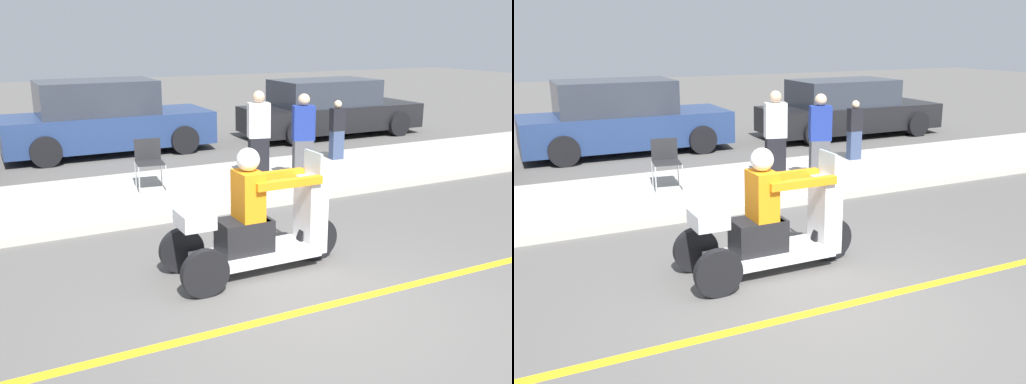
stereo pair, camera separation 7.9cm
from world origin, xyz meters
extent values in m
plane|color=#565451|center=(0.00, 0.00, 0.00)|extent=(60.00, 60.00, 0.00)
cube|color=gold|center=(-0.15, 0.00, 0.00)|extent=(24.00, 0.12, 0.01)
cube|color=#B2ADA3|center=(0.00, 4.60, 0.06)|extent=(28.00, 2.80, 0.12)
cylinder|color=black|center=(0.67, 1.11, 0.26)|extent=(0.52, 0.10, 0.52)
cylinder|color=black|center=(-0.92, 0.75, 0.26)|extent=(0.52, 0.10, 0.52)
cylinder|color=black|center=(-0.92, 1.47, 0.26)|extent=(0.52, 0.10, 0.52)
cube|color=silver|center=(-0.15, 1.11, 0.21)|extent=(1.47, 0.51, 0.13)
cube|color=black|center=(-0.30, 1.11, 0.46)|extent=(0.59, 0.40, 0.38)
cube|color=silver|center=(0.57, 1.11, 0.59)|extent=(0.24, 0.40, 0.90)
cube|color=silver|center=(0.59, 1.11, 1.19)|extent=(0.03, 0.36, 0.30)
cube|color=silver|center=(-0.89, 1.11, 0.74)|extent=(0.36, 0.40, 0.18)
cube|color=orange|center=(-0.25, 1.11, 0.92)|extent=(0.26, 0.38, 0.55)
sphere|color=white|center=(-0.25, 1.11, 1.33)|extent=(0.26, 0.26, 0.26)
cube|color=#515156|center=(-0.12, 0.99, 0.46)|extent=(0.14, 0.14, 0.38)
cube|color=#515156|center=(-0.12, 1.23, 0.46)|extent=(0.14, 0.14, 0.38)
cube|color=orange|center=(0.16, 0.91, 1.06)|extent=(0.82, 0.09, 0.09)
cube|color=orange|center=(0.16, 1.31, 1.06)|extent=(0.82, 0.09, 0.09)
cube|color=#515156|center=(2.18, 3.95, 0.50)|extent=(0.38, 0.31, 0.75)
cube|color=navy|center=(2.18, 3.95, 1.17)|extent=(0.42, 0.33, 0.59)
sphere|color=beige|center=(2.18, 3.95, 1.57)|extent=(0.20, 0.20, 0.20)
cube|color=#38476B|center=(3.80, 5.28, 0.41)|extent=(0.27, 0.18, 0.59)
cube|color=black|center=(3.80, 5.28, 0.94)|extent=(0.29, 0.18, 0.47)
sphere|color=beige|center=(3.80, 5.28, 1.26)|extent=(0.16, 0.16, 0.16)
cube|color=black|center=(1.57, 4.45, 0.50)|extent=(0.38, 0.30, 0.77)
cube|color=silver|center=(1.57, 4.45, 1.19)|extent=(0.42, 0.31, 0.61)
sphere|color=beige|center=(1.57, 4.45, 1.60)|extent=(0.21, 0.21, 0.21)
cylinder|color=#A5A8AD|center=(-0.57, 4.52, 0.34)|extent=(0.02, 0.02, 0.44)
cylinder|color=#A5A8AD|center=(-0.14, 4.46, 0.34)|extent=(0.02, 0.02, 0.44)
cylinder|color=#A5A8AD|center=(-0.51, 4.96, 0.34)|extent=(0.02, 0.02, 0.44)
cylinder|color=#A5A8AD|center=(-0.08, 4.90, 0.34)|extent=(0.02, 0.02, 0.44)
cube|color=#232326|center=(-0.33, 4.71, 0.57)|extent=(0.50, 0.50, 0.02)
cube|color=#232326|center=(-0.30, 4.93, 0.75)|extent=(0.44, 0.08, 0.38)
cube|color=navy|center=(-0.14, 8.60, 0.54)|extent=(4.59, 1.74, 0.73)
cube|color=#2D333D|center=(-0.37, 8.60, 1.27)|extent=(2.52, 1.57, 0.74)
cylinder|color=black|center=(1.35, 7.73, 0.32)|extent=(0.64, 0.22, 0.64)
cylinder|color=black|center=(1.35, 9.47, 0.32)|extent=(0.64, 0.22, 0.64)
cylinder|color=black|center=(-1.63, 7.73, 0.32)|extent=(0.64, 0.22, 0.64)
cylinder|color=black|center=(-1.63, 9.47, 0.32)|extent=(0.64, 0.22, 0.64)
cube|color=black|center=(5.66, 8.26, 0.49)|extent=(4.80, 1.73, 0.64)
cube|color=#2D333D|center=(5.42, 8.26, 1.15)|extent=(2.64, 1.56, 0.67)
cylinder|color=black|center=(7.22, 7.39, 0.32)|extent=(0.64, 0.22, 0.64)
cylinder|color=black|center=(7.22, 9.12, 0.32)|extent=(0.64, 0.22, 0.64)
cylinder|color=black|center=(4.10, 7.39, 0.32)|extent=(0.64, 0.22, 0.64)
cylinder|color=black|center=(4.10, 9.12, 0.32)|extent=(0.64, 0.22, 0.64)
camera|label=1|loc=(-2.89, -4.36, 2.67)|focal=40.00mm
camera|label=2|loc=(-2.82, -4.40, 2.67)|focal=40.00mm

